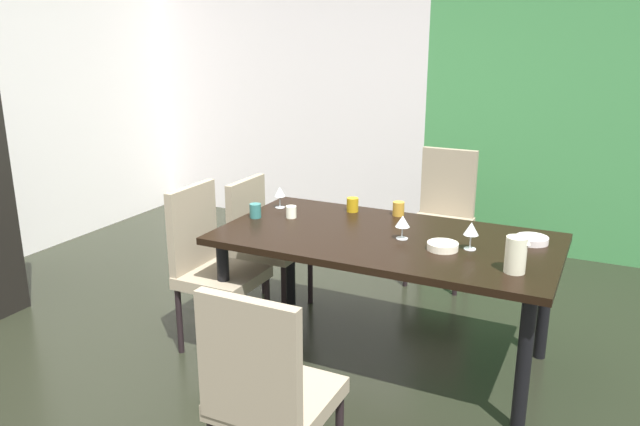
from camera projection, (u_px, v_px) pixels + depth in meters
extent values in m
cube|color=black|center=(237.00, 378.00, 3.49)|extent=(5.59, 5.87, 0.02)
cube|color=silver|center=(282.00, 85.00, 6.15)|extent=(2.98, 0.10, 2.67)
cube|color=#418C4A|center=(587.00, 99.00, 4.97)|extent=(2.61, 0.10, 2.67)
cube|color=black|center=(386.00, 239.00, 3.51)|extent=(1.88, 1.00, 0.04)
cylinder|color=black|center=(290.00, 257.00, 4.31)|extent=(0.07, 0.07, 0.71)
cylinder|color=black|center=(545.00, 301.00, 3.60)|extent=(0.07, 0.07, 0.71)
cylinder|color=black|center=(224.00, 300.00, 3.62)|extent=(0.07, 0.07, 0.71)
cylinder|color=black|center=(524.00, 366.00, 2.92)|extent=(0.07, 0.07, 0.71)
cube|color=gray|center=(439.00, 226.00, 4.68)|extent=(0.44, 0.44, 0.07)
cube|color=gray|center=(448.00, 184.00, 4.78)|extent=(0.42, 0.05, 0.55)
cylinder|color=black|center=(456.00, 268.00, 4.51)|extent=(0.04, 0.04, 0.41)
cylinder|color=black|center=(406.00, 260.00, 4.67)|extent=(0.04, 0.04, 0.41)
cylinder|color=black|center=(468.00, 252.00, 4.84)|extent=(0.04, 0.04, 0.41)
cylinder|color=black|center=(421.00, 245.00, 5.00)|extent=(0.04, 0.04, 0.41)
cube|color=gray|center=(223.00, 277.00, 3.72)|extent=(0.44, 0.44, 0.07)
cube|color=gray|center=(193.00, 230.00, 3.72)|extent=(0.05, 0.42, 0.54)
cylinder|color=black|center=(267.00, 308.00, 3.87)|extent=(0.04, 0.04, 0.41)
cylinder|color=black|center=(233.00, 334.00, 3.54)|extent=(0.04, 0.04, 0.41)
cylinder|color=black|center=(217.00, 297.00, 4.03)|extent=(0.04, 0.04, 0.41)
cylinder|color=black|center=(180.00, 321.00, 3.70)|extent=(0.04, 0.04, 0.41)
cube|color=gray|center=(273.00, 247.00, 4.23)|extent=(0.44, 0.44, 0.07)
cube|color=gray|center=(246.00, 212.00, 4.25)|extent=(0.05, 0.42, 0.45)
cylinder|color=black|center=(310.00, 275.00, 4.38)|extent=(0.04, 0.04, 0.41)
cylinder|color=black|center=(284.00, 295.00, 4.05)|extent=(0.04, 0.04, 0.41)
cylinder|color=black|center=(264.00, 267.00, 4.54)|extent=(0.04, 0.04, 0.41)
cylinder|color=black|center=(235.00, 285.00, 4.21)|extent=(0.04, 0.04, 0.41)
cube|color=gray|center=(277.00, 398.00, 2.50)|extent=(0.44, 0.44, 0.07)
cube|color=gray|center=(249.00, 364.00, 2.25)|extent=(0.42, 0.05, 0.51)
cylinder|color=black|center=(263.00, 413.00, 2.81)|extent=(0.04, 0.04, 0.41)
cylinder|color=silver|center=(280.00, 207.00, 4.05)|extent=(0.06, 0.06, 0.00)
cylinder|color=silver|center=(280.00, 202.00, 4.04)|extent=(0.01, 0.01, 0.07)
cone|color=silver|center=(280.00, 192.00, 4.02)|extent=(0.07, 0.07, 0.06)
cylinder|color=silver|center=(470.00, 249.00, 3.29)|extent=(0.06, 0.06, 0.00)
cylinder|color=silver|center=(470.00, 242.00, 3.28)|extent=(0.01, 0.01, 0.08)
cone|color=silver|center=(471.00, 229.00, 3.25)|extent=(0.08, 0.08, 0.07)
cylinder|color=silver|center=(402.00, 238.00, 3.45)|extent=(0.07, 0.07, 0.00)
cylinder|color=silver|center=(402.00, 232.00, 3.44)|extent=(0.01, 0.01, 0.07)
cone|color=silver|center=(403.00, 221.00, 3.42)|extent=(0.08, 0.08, 0.06)
cylinder|color=silver|center=(532.00, 240.00, 3.38)|extent=(0.17, 0.17, 0.04)
cylinder|color=#F2E8CD|center=(443.00, 246.00, 3.28)|extent=(0.16, 0.16, 0.04)
cylinder|color=white|center=(291.00, 212.00, 3.83)|extent=(0.06, 0.06, 0.07)
cylinder|color=#BC882A|center=(398.00, 209.00, 3.87)|extent=(0.07, 0.07, 0.09)
cylinder|color=#B08414|center=(353.00, 205.00, 3.96)|extent=(0.07, 0.07, 0.09)
cylinder|color=#2F6D69|center=(255.00, 211.00, 3.83)|extent=(0.07, 0.07, 0.09)
cylinder|color=beige|center=(516.00, 255.00, 2.95)|extent=(0.10, 0.10, 0.18)
cone|color=beige|center=(527.00, 241.00, 2.91)|extent=(0.04, 0.04, 0.03)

